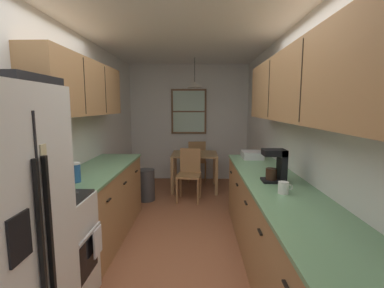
{
  "coord_description": "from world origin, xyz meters",
  "views": [
    {
      "loc": [
        0.22,
        -2.5,
        1.64
      ],
      "look_at": [
        0.13,
        1.18,
        1.14
      ],
      "focal_mm": 25.62,
      "sensor_mm": 36.0,
      "label": 1
    }
  ],
  "objects_px": {
    "dining_chair_far": "(197,159)",
    "storage_canister": "(75,172)",
    "trash_bin": "(146,185)",
    "dish_rack": "(252,155)",
    "mug_by_coffeemaker": "(283,188)",
    "table_serving_bowl": "(191,151)",
    "stove_range": "(47,253)",
    "dining_table": "(195,160)",
    "coffee_maker": "(277,165)",
    "dining_chair_near": "(189,172)",
    "microwave_over_range": "(20,99)"
  },
  "relations": [
    {
      "from": "storage_canister",
      "to": "table_serving_bowl",
      "type": "height_order",
      "value": "storage_canister"
    },
    {
      "from": "microwave_over_range",
      "to": "trash_bin",
      "type": "xyz_separation_m",
      "value": [
        0.41,
        2.6,
        -1.42
      ]
    },
    {
      "from": "microwave_over_range",
      "to": "dining_table",
      "type": "xyz_separation_m",
      "value": [
        1.25,
        3.26,
        -1.09
      ]
    },
    {
      "from": "trash_bin",
      "to": "dish_rack",
      "type": "xyz_separation_m",
      "value": [
        1.69,
        -0.74,
        0.67
      ]
    },
    {
      "from": "dish_rack",
      "to": "stove_range",
      "type": "bearing_deg",
      "value": -136.75
    },
    {
      "from": "stove_range",
      "to": "trash_bin",
      "type": "bearing_deg",
      "value": 83.55
    },
    {
      "from": "mug_by_coffeemaker",
      "to": "table_serving_bowl",
      "type": "height_order",
      "value": "mug_by_coffeemaker"
    },
    {
      "from": "dining_chair_near",
      "to": "coffee_maker",
      "type": "xyz_separation_m",
      "value": [
        0.93,
        -2.04,
        0.57
      ]
    },
    {
      "from": "stove_range",
      "to": "microwave_over_range",
      "type": "distance_m",
      "value": 1.23
    },
    {
      "from": "dining_chair_near",
      "to": "coffee_maker",
      "type": "bearing_deg",
      "value": -65.43
    },
    {
      "from": "stove_range",
      "to": "dining_table",
      "type": "distance_m",
      "value": 3.45
    },
    {
      "from": "stove_range",
      "to": "storage_canister",
      "type": "distance_m",
      "value": 0.78
    },
    {
      "from": "dining_chair_far",
      "to": "coffee_maker",
      "type": "distance_m",
      "value": 3.36
    },
    {
      "from": "microwave_over_range",
      "to": "trash_bin",
      "type": "distance_m",
      "value": 2.99
    },
    {
      "from": "dining_chair_far",
      "to": "storage_canister",
      "type": "relative_size",
      "value": 4.61
    },
    {
      "from": "dining_chair_far",
      "to": "mug_by_coffeemaker",
      "type": "xyz_separation_m",
      "value": [
        0.78,
        -3.58,
        0.45
      ]
    },
    {
      "from": "dining_chair_far",
      "to": "table_serving_bowl",
      "type": "distance_m",
      "value": 0.58
    },
    {
      "from": "stove_range",
      "to": "coffee_maker",
      "type": "height_order",
      "value": "coffee_maker"
    },
    {
      "from": "trash_bin",
      "to": "mug_by_coffeemaker",
      "type": "xyz_separation_m",
      "value": [
        1.65,
        -2.34,
        0.68
      ]
    },
    {
      "from": "trash_bin",
      "to": "coffee_maker",
      "type": "height_order",
      "value": "coffee_maker"
    },
    {
      "from": "dining_chair_near",
      "to": "microwave_over_range",
      "type": "bearing_deg",
      "value": -113.61
    },
    {
      "from": "microwave_over_range",
      "to": "coffee_maker",
      "type": "relative_size",
      "value": 1.87
    },
    {
      "from": "dining_chair_far",
      "to": "coffee_maker",
      "type": "bearing_deg",
      "value": -75.69
    },
    {
      "from": "trash_bin",
      "to": "coffee_maker",
      "type": "distance_m",
      "value": 2.72
    },
    {
      "from": "trash_bin",
      "to": "dining_table",
      "type": "bearing_deg",
      "value": 37.84
    },
    {
      "from": "microwave_over_range",
      "to": "storage_canister",
      "type": "bearing_deg",
      "value": 79.27
    },
    {
      "from": "table_serving_bowl",
      "to": "trash_bin",
      "type": "bearing_deg",
      "value": -137.06
    },
    {
      "from": "stove_range",
      "to": "trash_bin",
      "type": "xyz_separation_m",
      "value": [
        0.29,
        2.6,
        -0.2
      ]
    },
    {
      "from": "storage_canister",
      "to": "table_serving_bowl",
      "type": "distance_m",
      "value": 2.97
    },
    {
      "from": "dining_chair_far",
      "to": "trash_bin",
      "type": "xyz_separation_m",
      "value": [
        -0.88,
        -1.24,
        -0.23
      ]
    },
    {
      "from": "stove_range",
      "to": "table_serving_bowl",
      "type": "xyz_separation_m",
      "value": [
        1.07,
        3.33,
        0.29
      ]
    },
    {
      "from": "mug_by_coffeemaker",
      "to": "table_serving_bowl",
      "type": "distance_m",
      "value": 3.2
    },
    {
      "from": "table_serving_bowl",
      "to": "dining_chair_far",
      "type": "bearing_deg",
      "value": 79.06
    },
    {
      "from": "mug_by_coffeemaker",
      "to": "dish_rack",
      "type": "relative_size",
      "value": 0.37
    },
    {
      "from": "stove_range",
      "to": "coffee_maker",
      "type": "xyz_separation_m",
      "value": [
        1.99,
        0.63,
        0.6
      ]
    },
    {
      "from": "stove_range",
      "to": "coffee_maker",
      "type": "relative_size",
      "value": 3.39
    },
    {
      "from": "coffee_maker",
      "to": "mug_by_coffeemaker",
      "type": "xyz_separation_m",
      "value": [
        -0.04,
        -0.37,
        -0.12
      ]
    },
    {
      "from": "dining_chair_far",
      "to": "trash_bin",
      "type": "bearing_deg",
      "value": -125.28
    },
    {
      "from": "stove_range",
      "to": "mug_by_coffeemaker",
      "type": "xyz_separation_m",
      "value": [
        1.95,
        0.26,
        0.48
      ]
    },
    {
      "from": "dining_table",
      "to": "trash_bin",
      "type": "bearing_deg",
      "value": -142.16
    },
    {
      "from": "dining_chair_far",
      "to": "dish_rack",
      "type": "distance_m",
      "value": 2.18
    },
    {
      "from": "dining_chair_far",
      "to": "storage_canister",
      "type": "height_order",
      "value": "storage_canister"
    },
    {
      "from": "microwave_over_range",
      "to": "table_serving_bowl",
      "type": "height_order",
      "value": "microwave_over_range"
    },
    {
      "from": "mug_by_coffeemaker",
      "to": "table_serving_bowl",
      "type": "relative_size",
      "value": 0.75
    },
    {
      "from": "stove_range",
      "to": "microwave_over_range",
      "type": "xyz_separation_m",
      "value": [
        -0.11,
        0.0,
        1.22
      ]
    },
    {
      "from": "stove_range",
      "to": "microwave_over_range",
      "type": "relative_size",
      "value": 1.81
    },
    {
      "from": "microwave_over_range",
      "to": "storage_canister",
      "type": "height_order",
      "value": "microwave_over_range"
    },
    {
      "from": "stove_range",
      "to": "mug_by_coffeemaker",
      "type": "distance_m",
      "value": 2.02
    },
    {
      "from": "microwave_over_range",
      "to": "storage_canister",
      "type": "relative_size",
      "value": 3.1
    },
    {
      "from": "mug_by_coffeemaker",
      "to": "trash_bin",
      "type": "bearing_deg",
      "value": 125.15
    }
  ]
}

